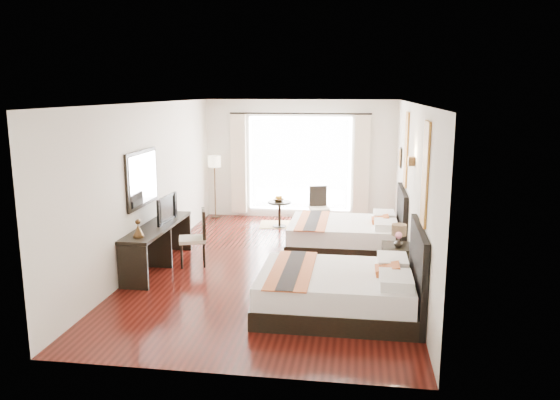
# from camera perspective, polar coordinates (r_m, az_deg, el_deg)

# --- Properties ---
(floor) EXTENTS (4.50, 7.50, 0.01)m
(floor) POSITION_cam_1_polar(r_m,az_deg,el_deg) (9.59, -0.42, -6.90)
(floor) COLOR black
(floor) RESTS_ON ground
(ceiling) EXTENTS (4.50, 7.50, 0.02)m
(ceiling) POSITION_cam_1_polar(r_m,az_deg,el_deg) (9.11, -0.44, 10.04)
(ceiling) COLOR white
(ceiling) RESTS_ON wall_headboard
(wall_headboard) EXTENTS (0.01, 7.50, 2.80)m
(wall_headboard) POSITION_cam_1_polar(r_m,az_deg,el_deg) (9.18, 13.56, 1.01)
(wall_headboard) COLOR silver
(wall_headboard) RESTS_ON floor
(wall_desk) EXTENTS (0.01, 7.50, 2.80)m
(wall_desk) POSITION_cam_1_polar(r_m,az_deg,el_deg) (9.83, -13.48, 1.68)
(wall_desk) COLOR silver
(wall_desk) RESTS_ON floor
(wall_window) EXTENTS (4.50, 0.01, 2.80)m
(wall_window) POSITION_cam_1_polar(r_m,az_deg,el_deg) (12.92, 2.08, 4.25)
(wall_window) COLOR silver
(wall_window) RESTS_ON floor
(wall_entry) EXTENTS (4.50, 0.01, 2.80)m
(wall_entry) POSITION_cam_1_polar(r_m,az_deg,el_deg) (5.66, -6.18, -5.13)
(wall_entry) COLOR silver
(wall_entry) RESTS_ON floor
(window_glass) EXTENTS (2.40, 0.02, 2.20)m
(window_glass) POSITION_cam_1_polar(r_m,az_deg,el_deg) (12.92, 2.07, 3.80)
(window_glass) COLOR white
(window_glass) RESTS_ON wall_window
(sheer_curtain) EXTENTS (2.30, 0.02, 2.10)m
(sheer_curtain) POSITION_cam_1_polar(r_m,az_deg,el_deg) (12.86, 2.04, 3.76)
(sheer_curtain) COLOR white
(sheer_curtain) RESTS_ON wall_window
(drape_left) EXTENTS (0.35, 0.14, 2.35)m
(drape_left) POSITION_cam_1_polar(r_m,az_deg,el_deg) (13.06, -4.33, 3.76)
(drape_left) COLOR beige
(drape_left) RESTS_ON floor
(drape_right) EXTENTS (0.35, 0.14, 2.35)m
(drape_right) POSITION_cam_1_polar(r_m,az_deg,el_deg) (12.75, 8.53, 3.49)
(drape_right) COLOR beige
(drape_right) RESTS_ON floor
(art_panel_near) EXTENTS (0.03, 0.50, 1.35)m
(art_panel_near) POSITION_cam_1_polar(r_m,az_deg,el_deg) (7.26, 14.93, 2.66)
(art_panel_near) COLOR maroon
(art_panel_near) RESTS_ON wall_headboard
(art_panel_far) EXTENTS (0.03, 0.50, 1.35)m
(art_panel_far) POSITION_cam_1_polar(r_m,az_deg,el_deg) (10.21, 13.06, 5.17)
(art_panel_far) COLOR maroon
(art_panel_far) RESTS_ON wall_headboard
(wall_sconce) EXTENTS (0.10, 0.14, 0.14)m
(wall_sconce) POSITION_cam_1_polar(r_m,az_deg,el_deg) (8.75, 13.56, 3.96)
(wall_sconce) COLOR #463019
(wall_sconce) RESTS_ON wall_headboard
(mirror_frame) EXTENTS (0.04, 1.25, 0.95)m
(mirror_frame) POSITION_cam_1_polar(r_m,az_deg,el_deg) (9.45, -14.22, 2.19)
(mirror_frame) COLOR black
(mirror_frame) RESTS_ON wall_desk
(mirror_glass) EXTENTS (0.01, 1.12, 0.82)m
(mirror_glass) POSITION_cam_1_polar(r_m,az_deg,el_deg) (9.44, -14.08, 2.19)
(mirror_glass) COLOR white
(mirror_glass) RESTS_ON mirror_frame
(bed_near) EXTENTS (2.19, 1.71, 1.24)m
(bed_near) POSITION_cam_1_polar(r_m,az_deg,el_deg) (7.62, 6.56, -9.30)
(bed_near) COLOR black
(bed_near) RESTS_ON floor
(bed_far) EXTENTS (2.15, 1.68, 1.21)m
(bed_far) POSITION_cam_1_polar(r_m,az_deg,el_deg) (10.47, 7.20, -3.59)
(bed_far) COLOR black
(bed_far) RESTS_ON floor
(nightstand) EXTENTS (0.46, 0.57, 0.55)m
(nightstand) POSITION_cam_1_polar(r_m,az_deg,el_deg) (9.09, 12.07, -6.35)
(nightstand) COLOR black
(nightstand) RESTS_ON floor
(table_lamp) EXTENTS (0.24, 0.24, 0.38)m
(table_lamp) POSITION_cam_1_polar(r_m,az_deg,el_deg) (9.04, 12.33, -3.25)
(table_lamp) COLOR black
(table_lamp) RESTS_ON nightstand
(vase) EXTENTS (0.18, 0.18, 0.14)m
(vase) POSITION_cam_1_polar(r_m,az_deg,el_deg) (8.91, 12.25, -4.72)
(vase) COLOR black
(vase) RESTS_ON nightstand
(console_desk) EXTENTS (0.50, 2.20, 0.76)m
(console_desk) POSITION_cam_1_polar(r_m,az_deg,el_deg) (9.62, -12.61, -4.74)
(console_desk) COLOR black
(console_desk) RESTS_ON floor
(television) EXTENTS (0.14, 0.81, 0.47)m
(television) POSITION_cam_1_polar(r_m,az_deg,el_deg) (9.68, -12.15, -0.88)
(television) COLOR black
(television) RESTS_ON console_desk
(bronze_figurine) EXTENTS (0.20, 0.20, 0.25)m
(bronze_figurine) POSITION_cam_1_polar(r_m,az_deg,el_deg) (8.77, -14.60, -2.99)
(bronze_figurine) COLOR #463019
(bronze_figurine) RESTS_ON console_desk
(desk_chair) EXTENTS (0.58, 0.58, 0.98)m
(desk_chair) POSITION_cam_1_polar(r_m,az_deg,el_deg) (9.68, -8.98, -4.98)
(desk_chair) COLOR #C0B794
(desk_chair) RESTS_ON floor
(floor_lamp) EXTENTS (0.30, 0.30, 1.49)m
(floor_lamp) POSITION_cam_1_polar(r_m,az_deg,el_deg) (13.02, -6.87, 3.58)
(floor_lamp) COLOR black
(floor_lamp) RESTS_ON floor
(side_table) EXTENTS (0.51, 0.51, 0.59)m
(side_table) POSITION_cam_1_polar(r_m,az_deg,el_deg) (12.15, -0.05, -1.50)
(side_table) COLOR black
(side_table) RESTS_ON floor
(fruit_bowl) EXTENTS (0.28, 0.28, 0.06)m
(fruit_bowl) POSITION_cam_1_polar(r_m,az_deg,el_deg) (12.09, -0.14, -0.01)
(fruit_bowl) COLOR #4D351B
(fruit_bowl) RESTS_ON side_table
(window_chair) EXTENTS (0.51, 0.51, 0.90)m
(window_chair) POSITION_cam_1_polar(r_m,az_deg,el_deg) (12.20, 4.10, -1.56)
(window_chair) COLOR #C0B794
(window_chair) RESTS_ON floor
(jute_rug) EXTENTS (1.23, 0.92, 0.01)m
(jute_rug) POSITION_cam_1_polar(r_m,az_deg,el_deg) (12.42, 0.55, -2.58)
(jute_rug) COLOR tan
(jute_rug) RESTS_ON floor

